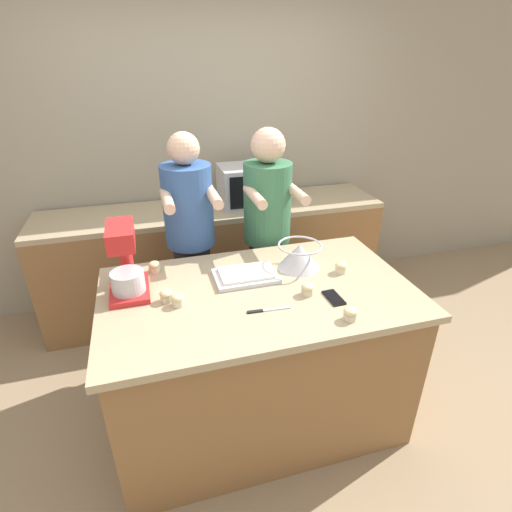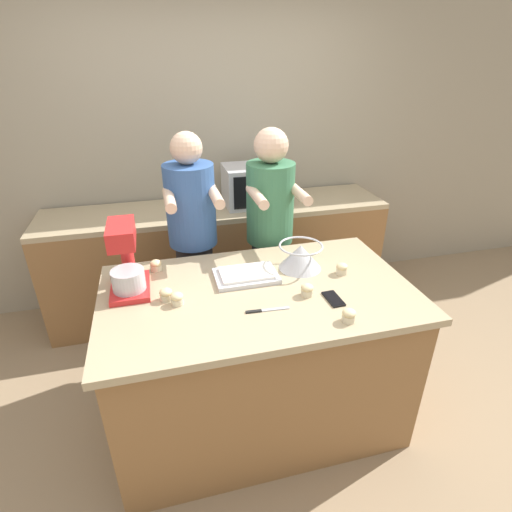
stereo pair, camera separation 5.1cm
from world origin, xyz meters
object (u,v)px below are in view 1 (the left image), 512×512
(cupcake_0, at_px, (155,267))
(stand_mixer, at_px, (126,264))
(person_left, at_px, (192,250))
(cupcake_4, at_px, (341,267))
(baking_tray, at_px, (246,275))
(knife, at_px, (266,310))
(person_right, at_px, (267,241))
(cupcake_5, at_px, (178,300))
(cell_phone, at_px, (334,298))
(cupcake_2, at_px, (307,289))
(mixing_bowl, at_px, (299,255))
(cupcake_1, at_px, (166,296))
(microwave_oven, at_px, (251,185))
(cupcake_3, at_px, (350,314))

(cupcake_0, bearing_deg, stand_mixer, -126.45)
(person_left, distance_m, cupcake_4, 1.01)
(baking_tray, distance_m, knife, 0.34)
(person_right, relative_size, cupcake_5, 25.05)
(cell_phone, height_order, cupcake_0, cupcake_0)
(cupcake_0, height_order, cupcake_2, same)
(person_left, relative_size, cell_phone, 11.27)
(mixing_bowl, bearing_deg, cupcake_0, 167.60)
(person_right, relative_size, baking_tray, 4.70)
(cupcake_1, relative_size, cupcake_4, 1.00)
(microwave_oven, xyz_separation_m, cupcake_0, (-0.84, -0.95, -0.13))
(mixing_bowl, distance_m, cupcake_5, 0.76)
(person_right, height_order, cupcake_1, person_right)
(knife, distance_m, cupcake_4, 0.58)
(stand_mixer, relative_size, cupcake_4, 5.84)
(cupcake_3, xyz_separation_m, cupcake_4, (0.17, 0.43, 0.00))
(knife, relative_size, cupcake_4, 3.34)
(person_right, height_order, cupcake_0, person_right)
(microwave_oven, relative_size, cupcake_0, 7.68)
(knife, bearing_deg, stand_mixer, 150.46)
(mixing_bowl, distance_m, cupcake_2, 0.30)
(microwave_oven, xyz_separation_m, cell_phone, (0.03, -1.50, -0.16))
(cupcake_3, height_order, cupcake_4, same)
(cell_phone, bearing_deg, baking_tray, 139.28)
(cell_phone, xyz_separation_m, cupcake_5, (-0.78, 0.16, 0.03))
(microwave_oven, bearing_deg, person_right, -95.11)
(stand_mixer, relative_size, cupcake_5, 5.84)
(person_left, bearing_deg, cell_phone, -55.10)
(cell_phone, xyz_separation_m, knife, (-0.37, -0.01, -0.00))
(person_left, relative_size, cupcake_1, 25.03)
(baking_tray, relative_size, cupcake_3, 5.33)
(person_left, relative_size, knife, 7.48)
(stand_mixer, height_order, microwave_oven, stand_mixer)
(knife, distance_m, cupcake_3, 0.40)
(baking_tray, relative_size, cupcake_2, 5.33)
(cupcake_1, xyz_separation_m, cupcake_2, (0.71, -0.14, 0.00))
(person_right, relative_size, microwave_oven, 3.26)
(cupcake_4, bearing_deg, baking_tray, 170.52)
(cupcake_1, bearing_deg, mixing_bowl, 11.01)
(person_right, xyz_separation_m, baking_tray, (-0.30, -0.55, 0.07))
(person_right, bearing_deg, cupcake_4, -69.47)
(cell_phone, bearing_deg, person_left, 124.90)
(stand_mixer, bearing_deg, cupcake_0, 53.55)
(cell_phone, distance_m, cupcake_1, 0.86)
(baking_tray, xyz_separation_m, cupcake_5, (-0.40, -0.17, 0.02))
(mixing_bowl, xyz_separation_m, cupcake_3, (0.04, -0.55, -0.05))
(stand_mixer, bearing_deg, knife, -29.54)
(mixing_bowl, bearing_deg, stand_mixer, -179.38)
(cupcake_5, bearing_deg, cupcake_3, -24.28)
(microwave_oven, relative_size, cupcake_2, 7.68)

